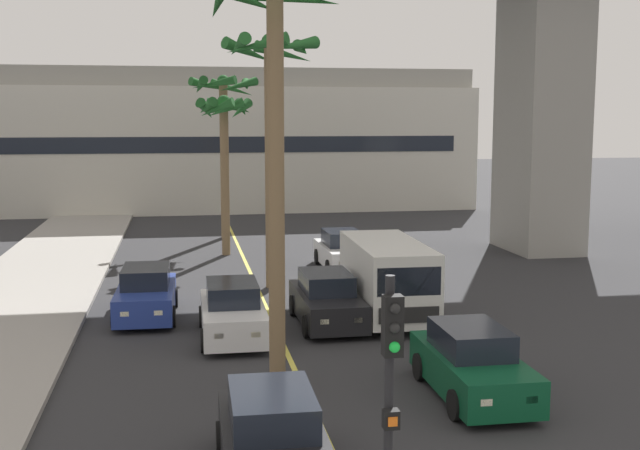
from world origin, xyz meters
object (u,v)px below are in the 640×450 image
at_px(car_queue_front, 472,365).
at_px(car_queue_fourth, 343,252).
at_px(delivery_van, 387,277).
at_px(palm_tree_near_median, 274,52).
at_px(palm_tree_farthest_median, 224,111).
at_px(palm_tree_far_median, 271,91).
at_px(car_queue_second, 233,312).
at_px(traffic_light_median_near, 390,394).
at_px(car_queue_fifth, 273,442).
at_px(car_queue_third, 146,294).
at_px(palm_tree_mid_median, 224,125).
at_px(car_queue_sixth, 327,301).

distance_m(car_queue_front, car_queue_fourth, 15.07).
relative_size(car_queue_fourth, delivery_van, 0.78).
height_order(palm_tree_near_median, palm_tree_farthest_median, palm_tree_near_median).
distance_m(palm_tree_far_median, palm_tree_farthest_median, 12.48).
height_order(car_queue_front, palm_tree_far_median, palm_tree_far_median).
bearing_deg(car_queue_front, palm_tree_far_median, 104.15).
bearing_deg(car_queue_front, car_queue_second, 130.87).
bearing_deg(traffic_light_median_near, car_queue_fifth, 107.48).
distance_m(car_queue_third, palm_tree_farthest_median, 17.42).
relative_size(car_queue_fifth, traffic_light_median_near, 0.98).
xyz_separation_m(car_queue_fifth, palm_tree_farthest_median, (0.78, 27.98, 5.69)).
xyz_separation_m(car_queue_second, palm_tree_farthest_median, (0.86, 18.88, 5.69)).
xyz_separation_m(traffic_light_median_near, palm_tree_mid_median, (-0.58, 26.21, 3.07)).
xyz_separation_m(car_queue_third, delivery_van, (7.28, -1.34, 0.57)).
bearing_deg(palm_tree_farthest_median, car_queue_fourth, -66.08).
distance_m(car_queue_fourth, palm_tree_near_median, 16.12).
bearing_deg(car_queue_front, palm_tree_mid_median, 102.56).
height_order(car_queue_second, palm_tree_farthest_median, palm_tree_farthest_median).
bearing_deg(delivery_van, palm_tree_farthest_median, 102.72).
xyz_separation_m(car_queue_second, traffic_light_median_near, (1.17, -12.56, 1.99)).
height_order(car_queue_front, car_queue_third, same).
distance_m(palm_tree_mid_median, palm_tree_farthest_median, 5.27).
bearing_deg(palm_tree_mid_median, car_queue_fifth, -91.29).
distance_m(car_queue_fifth, delivery_van, 11.55).
relative_size(palm_tree_far_median, palm_tree_farthest_median, 1.10).
xyz_separation_m(car_queue_second, car_queue_fourth, (5.06, 9.42, 0.00)).
bearing_deg(palm_tree_farthest_median, delivery_van, -77.28).
height_order(car_queue_third, traffic_light_median_near, traffic_light_median_near).
bearing_deg(car_queue_sixth, car_queue_fourth, 75.39).
relative_size(car_queue_front, delivery_van, 0.78).
bearing_deg(car_queue_sixth, car_queue_fifth, -105.41).
height_order(traffic_light_median_near, palm_tree_far_median, palm_tree_far_median).
xyz_separation_m(car_queue_front, traffic_light_median_near, (-3.72, -6.91, 1.99)).
relative_size(car_queue_second, palm_tree_mid_median, 0.58).
relative_size(car_queue_second, car_queue_third, 0.99).
relative_size(car_queue_fourth, palm_tree_near_median, 0.44).
xyz_separation_m(car_queue_third, palm_tree_far_median, (4.31, 3.69, 6.29)).
bearing_deg(car_queue_second, palm_tree_near_median, -81.40).
bearing_deg(car_queue_sixth, palm_tree_farthest_median, 96.33).
bearing_deg(traffic_light_median_near, car_queue_front, 61.67).
relative_size(car_queue_front, car_queue_sixth, 1.00).
height_order(car_queue_third, car_queue_fourth, same).
bearing_deg(car_queue_sixth, delivery_van, 13.38).
relative_size(traffic_light_median_near, palm_tree_far_median, 0.47).
xyz_separation_m(traffic_light_median_near, palm_tree_near_median, (-0.48, 8.02, 4.79)).
xyz_separation_m(car_queue_front, delivery_van, (-0.09, 7.07, 0.57)).
xyz_separation_m(car_queue_sixth, palm_tree_farthest_median, (-1.99, 17.92, 5.69)).
bearing_deg(traffic_light_median_near, car_queue_second, 95.31).
relative_size(palm_tree_near_median, palm_tree_mid_median, 1.31).
height_order(car_queue_fifth, car_queue_sixth, same).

